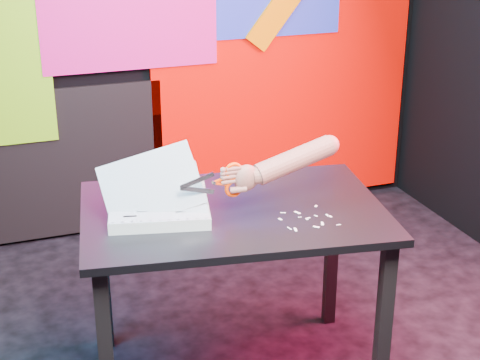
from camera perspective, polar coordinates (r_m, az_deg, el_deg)
name	(u,v)px	position (r m, az deg, el deg)	size (l,w,h in m)	color
room	(280,43)	(2.68, 3.16, 10.56)	(3.01, 3.01, 2.71)	black
backdrop	(187,63)	(4.13, -4.11, 9.01)	(2.88, 0.05, 2.08)	#DC0700
work_table	(233,232)	(2.80, -0.53, -4.06)	(1.23, 0.92, 0.75)	black
printout_stack	(159,210)	(2.69, -6.30, -2.36)	(0.41, 0.34, 0.28)	silver
scissors	(229,180)	(2.66, -0.85, -0.04)	(0.24, 0.02, 0.14)	#AAAAAA
hand_forearm	(286,163)	(2.74, 3.62, 1.36)	(0.47, 0.10, 0.17)	#A15F4E
paper_clippings	(308,219)	(2.68, 5.30, -3.05)	(0.19, 0.19, 0.00)	beige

